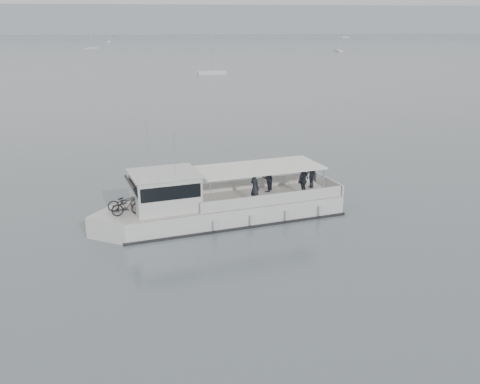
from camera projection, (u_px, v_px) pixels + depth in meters
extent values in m
plane|color=#525C60|center=(213.00, 203.00, 33.09)|extent=(1400.00, 1400.00, 0.00)
cube|color=#939EA8|center=(170.00, 20.00, 558.46)|extent=(1400.00, 90.00, 28.00)
cube|color=silver|center=(231.00, 211.00, 30.21)|extent=(12.98, 6.23, 1.36)
cube|color=silver|center=(119.00, 226.00, 28.07)|extent=(3.30, 3.30, 1.36)
cube|color=beige|center=(231.00, 200.00, 30.01)|extent=(12.98, 6.23, 0.06)
cube|color=black|center=(231.00, 218.00, 30.34)|extent=(13.21, 6.40, 0.19)
cube|color=silver|center=(251.00, 184.00, 31.99)|extent=(8.15, 2.09, 0.63)
cube|color=silver|center=(274.00, 199.00, 29.12)|extent=(8.15, 2.09, 0.63)
cube|color=silver|center=(328.00, 183.00, 32.04)|extent=(0.90, 3.27, 0.63)
cube|color=silver|center=(165.00, 191.00, 28.44)|extent=(3.92, 3.54, 1.88)
cube|color=black|center=(134.00, 192.00, 27.83)|extent=(1.19, 2.68, 1.21)
cube|color=black|center=(165.00, 186.00, 28.34)|extent=(3.73, 3.53, 0.73)
cube|color=silver|center=(164.00, 173.00, 28.14)|extent=(4.17, 3.79, 0.10)
cube|color=white|center=(259.00, 168.00, 30.06)|extent=(7.65, 4.73, 0.08)
cylinder|color=silver|center=(211.00, 196.00, 27.87)|extent=(0.08, 0.08, 1.72)
cylinder|color=silver|center=(195.00, 181.00, 30.48)|extent=(0.08, 0.08, 1.72)
cylinder|color=silver|center=(323.00, 183.00, 30.16)|extent=(0.08, 0.08, 1.72)
cylinder|color=silver|center=(300.00, 170.00, 32.77)|extent=(0.08, 0.08, 1.72)
cylinder|color=silver|center=(147.00, 145.00, 28.35)|extent=(0.04, 0.04, 2.72)
cylinder|color=silver|center=(174.00, 154.00, 27.28)|extent=(0.04, 0.04, 2.30)
cylinder|color=silver|center=(215.00, 225.00, 28.02)|extent=(0.30, 0.30, 0.52)
cylinder|color=silver|center=(252.00, 220.00, 28.74)|extent=(0.30, 0.30, 0.52)
cylinder|color=silver|center=(287.00, 215.00, 29.45)|extent=(0.30, 0.30, 0.52)
cylinder|color=silver|center=(321.00, 211.00, 30.17)|extent=(0.30, 0.30, 0.52)
imported|color=black|center=(125.00, 202.00, 28.23)|extent=(1.89, 1.03, 0.94)
imported|color=black|center=(127.00, 206.00, 27.48)|extent=(1.72, 0.85, 0.99)
imported|color=#22252E|center=(255.00, 188.00, 29.26)|extent=(0.70, 0.77, 1.76)
imported|color=#22252E|center=(267.00, 177.00, 31.25)|extent=(0.99, 1.07, 1.76)
imported|color=#22252E|center=(303.00, 180.00, 30.62)|extent=(1.02, 1.04, 1.76)
imported|color=#22252E|center=(311.00, 174.00, 31.90)|extent=(0.99, 1.29, 1.76)
cube|color=silver|center=(345.00, 37.00, 417.67)|extent=(5.75, 2.00, 0.75)
cube|color=silver|center=(345.00, 37.00, 417.57)|extent=(2.04, 1.66, 0.45)
cube|color=silver|center=(338.00, 51.00, 210.49)|extent=(2.51, 5.32, 0.75)
cube|color=silver|center=(338.00, 50.00, 210.39)|extent=(1.72, 2.01, 0.45)
cylinder|color=silver|center=(338.00, 43.00, 209.55)|extent=(0.08, 0.08, 5.63)
cube|color=silver|center=(110.00, 42.00, 316.47)|extent=(3.06, 6.64, 0.75)
cube|color=silver|center=(110.00, 41.00, 316.37)|extent=(2.13, 2.50, 0.45)
cylinder|color=silver|center=(110.00, 35.00, 315.32)|extent=(0.08, 0.08, 7.03)
cube|color=silver|center=(92.00, 49.00, 227.74)|extent=(5.83, 8.23, 0.75)
cube|color=silver|center=(92.00, 48.00, 227.65)|extent=(3.23, 3.48, 0.45)
cylinder|color=silver|center=(91.00, 37.00, 226.34)|extent=(0.08, 0.08, 8.73)
cube|color=silver|center=(212.00, 73.00, 116.22)|extent=(6.55, 2.94, 0.75)
cube|color=silver|center=(212.00, 72.00, 116.13)|extent=(2.45, 2.08, 0.45)
cylinder|color=silver|center=(212.00, 55.00, 115.09)|extent=(0.08, 0.08, 6.95)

